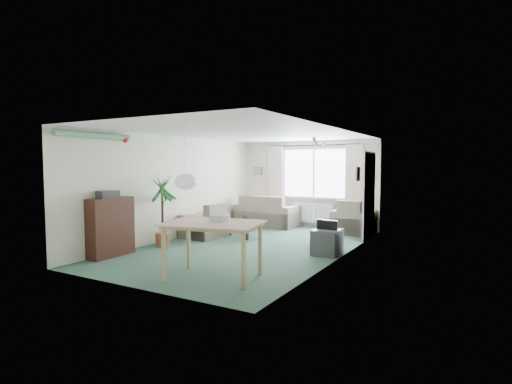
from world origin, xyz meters
The scene contains 25 objects.
ground centered at (0.00, 0.00, 0.00)m, with size 6.50×6.50×0.00m, color #2E4E3E.
window centered at (0.20, 3.23, 1.50)m, with size 1.80×0.03×1.30m, color white.
curtain_rod centered at (0.20, 3.15, 2.27)m, with size 2.60×0.03×0.03m, color black.
curtain_left centered at (-0.95, 3.13, 1.27)m, with size 0.45×0.08×2.00m, color beige.
curtain_right centered at (1.35, 3.13, 1.27)m, with size 0.45×0.08×2.00m, color beige.
radiator centered at (0.20, 3.19, 0.40)m, with size 1.20×0.10×0.55m, color white.
doorway centered at (1.99, 2.20, 1.00)m, with size 0.03×0.95×2.00m, color black.
pendant_lamp centered at (0.20, -2.30, 1.48)m, with size 0.36×0.36×0.36m, color white.
tinsel_garland centered at (-1.92, -2.30, 2.28)m, with size 1.60×1.60×0.12m, color #196626.
bauble_cluster_a centered at (1.30, 0.90, 2.22)m, with size 0.20×0.20×0.20m, color silver.
bauble_cluster_b centered at (1.60, -0.30, 2.22)m, with size 0.20×0.20×0.20m, color silver.
wall_picture_back centered at (-1.60, 3.23, 1.55)m, with size 0.28×0.03×0.22m, color brown.
wall_picture_right centered at (1.98, 1.20, 1.55)m, with size 0.03×0.24×0.30m, color brown.
sofa centered at (-1.01, 2.75, 0.44)m, with size 1.74×0.92×0.87m, color #BBAA8E.
armchair_corner centered at (1.48, 2.73, 0.43)m, with size 0.96×0.91×0.86m, color #C3BA93.
armchair_left centered at (-1.50, 0.40, 0.41)m, with size 0.91×0.86×0.81m, color #BAB38C.
coffee_table centered at (-0.67, 0.92, 0.19)m, with size 0.83×0.46×0.38m, color black.
photo_frame centered at (-0.63, 0.88, 0.46)m, with size 0.12×0.02×0.16m, color #4D3228.
bookshelf centered at (-1.84, -2.06, 0.56)m, with size 0.31×0.92×1.12m, color black.
hifi_box centered at (-1.80, -2.14, 1.19)m, with size 0.28×0.35×0.14m, color #35353A.
houseplant centered at (-1.65, -0.85, 0.78)m, with size 0.67×0.67×1.56m, color #1D5630.
dining_table centered at (0.72, -2.29, 0.42)m, with size 1.36×0.90×0.85m, color #A38058.
gift_box centered at (0.75, -2.18, 0.91)m, with size 0.25×0.18×0.12m, color silver.
tv_cube centered at (1.70, 0.09, 0.25)m, with size 0.49×0.54×0.49m, color #3A3A3F.
pet_bed centered at (1.52, 0.56, 0.07)m, with size 0.68×0.68×0.14m, color navy.
Camera 1 is at (4.27, -7.22, 1.76)m, focal length 28.00 mm.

